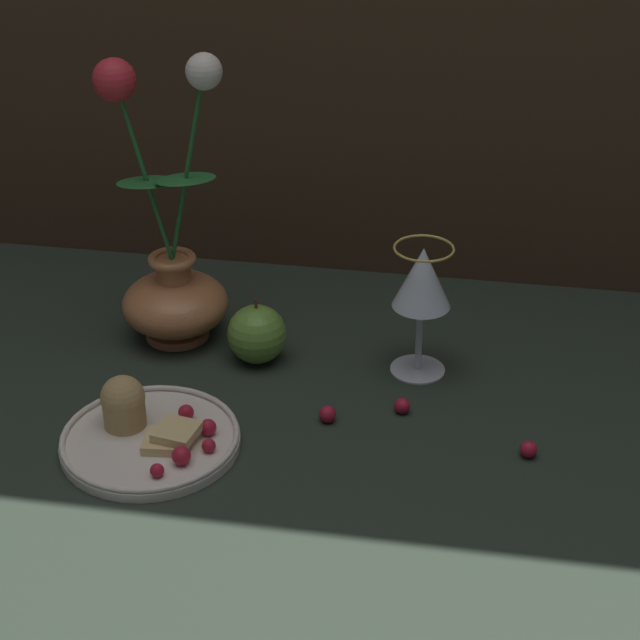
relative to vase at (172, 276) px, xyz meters
The scene contains 8 objects.
ground_plane 0.23m from the vase, 36.13° to the right, with size 2.40×2.40×0.00m, color #232D23.
vase is the anchor object (origin of this frame).
plate_with_pastries 0.23m from the vase, 81.49° to the right, with size 0.19×0.19×0.07m.
wine_glass 0.30m from the vase, ahead, with size 0.07×0.07×0.16m.
apple_beside_vase 0.13m from the vase, 18.97° to the right, with size 0.07×0.07×0.08m.
berry_near_plate 0.32m from the vase, 22.22° to the right, with size 0.02×0.02×0.02m, color #AD192D.
berry_front_center 0.47m from the vase, 22.36° to the right, with size 0.02×0.02×0.02m, color #AD192D.
berry_by_glass_stem 0.27m from the vase, 34.96° to the right, with size 0.02×0.02×0.02m, color #AD192D.
Camera 1 is at (0.19, -0.96, 0.67)m, focal length 60.00 mm.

